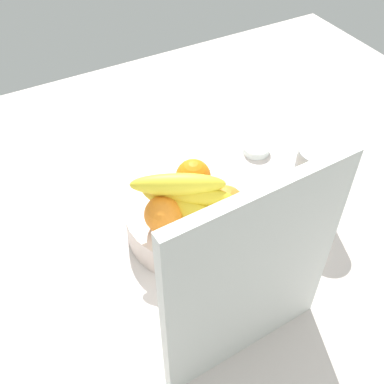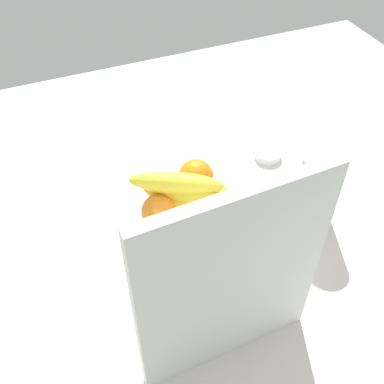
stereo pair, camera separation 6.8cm
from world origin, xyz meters
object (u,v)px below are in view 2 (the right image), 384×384
Objects in this scene: orange_front_right at (161,214)px; orange_center at (224,207)px; jar_lid at (268,154)px; cutting_board at (232,285)px; thermos_tumbler at (317,190)px; orange_front_left at (196,177)px; banana_bunch at (180,197)px; fruit_bowl at (192,218)px.

orange_center is (-11.21, 2.75, 0.00)cm from orange_front_right.
jar_lid is at bearing -137.59° from orange_center.
cutting_board is 36.03cm from thermos_tumbler.
orange_front_right is 0.19× the size of cutting_board.
orange_front_left is at bearing -26.13° from thermos_tumbler.
orange_front_right and orange_center have the same top height.
jar_lid is (-22.58, -9.80, -9.06)cm from orange_front_left.
orange_center is 0.39× the size of banana_bunch.
banana_bunch is (7.14, -3.59, 1.81)cm from orange_center.
orange_front_left is at bearing -133.82° from banana_bunch.
thermos_tumbler is at bearing 176.58° from orange_center.
banana_bunch is (5.49, 5.72, 1.81)cm from orange_front_left.
cutting_board is (-2.34, 23.35, 8.06)cm from orange_front_right.
jar_lid is at bearing -93.35° from thermos_tumbler.
orange_front_right is at bearing 26.99° from jar_lid.
orange_front_right is at bearing 34.51° from orange_front_left.
orange_front_left and orange_front_right have the same top height.
banana_bunch reaches higher than orange_center.
fruit_bowl is 3.73× the size of orange_front_right.
thermos_tumbler is at bearing 164.90° from fruit_bowl.
orange_center is at bearing -115.91° from cutting_board.
orange_front_right reaches higher than jar_lid.
banana_bunch is at bearing 28.94° from jar_lid.
cutting_board is 2.28× the size of thermos_tumbler.
orange_front_right is (7.06, 2.52, 6.71)cm from fruit_bowl.
orange_front_left is 26.23cm from jar_lid.
jar_lid is at bearing -156.54° from orange_front_left.
orange_front_right is 31.27cm from thermos_tumbler.
banana_bunch is at bearing -26.71° from orange_center.
cutting_board is 5.68× the size of jar_lid.
orange_center is at bearing 166.23° from orange_front_right.
orange_front_right is 37.19cm from jar_lid.
orange_front_right is (9.55, 6.57, 0.00)cm from orange_front_left.
orange_center is 29.76cm from jar_lid.
orange_front_right is 24.81cm from cutting_board.
cutting_board is at bearing 85.91° from banana_bunch.
banana_bunch is 1.13× the size of thermos_tumbler.
fruit_bowl is 8.23cm from orange_front_left.
banana_bunch reaches higher than thermos_tumbler.
fruit_bowl is 10.06cm from orange_front_right.
thermos_tumbler is 21.50cm from jar_lid.
orange_front_left is 11.59cm from orange_front_right.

